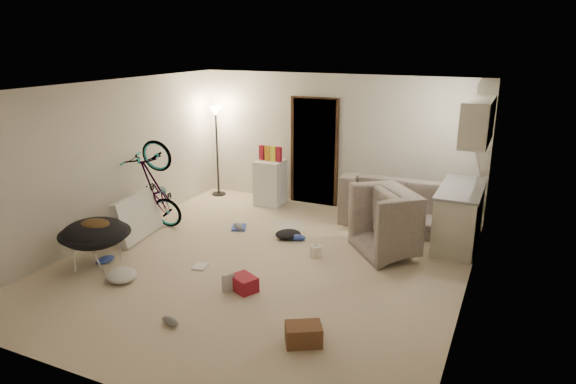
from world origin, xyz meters
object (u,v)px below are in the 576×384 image
at_px(floor_lamp, 216,132).
at_px(drink_case_b, 244,283).
at_px(juicer, 316,250).
at_px(armchair, 407,228).
at_px(drink_case_a, 304,334).
at_px(kitchen_counter, 459,217).
at_px(tv_box, 138,216).
at_px(saucer_chair, 96,239).
at_px(sofa, 408,208).
at_px(mini_fridge, 270,182).
at_px(bicycle, 157,205).

height_order(floor_lamp, drink_case_b, floor_lamp).
xyz_separation_m(drink_case_b, juicer, (0.44, 1.37, 0.00)).
bearing_deg(armchair, drink_case_a, 132.04).
distance_m(kitchen_counter, tv_box, 5.11).
bearing_deg(armchair, saucer_chair, 82.49).
relative_size(drink_case_b, juicer, 1.35).
height_order(kitchen_counter, sofa, kitchen_counter).
height_order(kitchen_counter, mini_fridge, kitchen_counter).
xyz_separation_m(kitchen_counter, sofa, (-0.89, 0.45, -0.12)).
xyz_separation_m(floor_lamp, bicycle, (0.10, -2.09, -0.89)).
height_order(kitchen_counter, drink_case_a, kitchen_counter).
bearing_deg(floor_lamp, kitchen_counter, -7.66).
xyz_separation_m(sofa, saucer_chair, (-3.62, -3.50, 0.09)).
bearing_deg(drink_case_b, armchair, 79.66).
bearing_deg(kitchen_counter, armchair, -135.17).
relative_size(sofa, tv_box, 2.04).
bearing_deg(bicycle, saucer_chair, -176.66).
relative_size(sofa, juicer, 8.87).
distance_m(bicycle, saucer_chair, 1.63).
bearing_deg(kitchen_counter, floor_lamp, 172.34).
xyz_separation_m(floor_lamp, mini_fridge, (1.25, -0.10, -0.87)).
distance_m(bicycle, mini_fridge, 2.30).
relative_size(floor_lamp, mini_fridge, 2.09).
bearing_deg(floor_lamp, juicer, -34.88).
relative_size(tv_box, juicer, 4.35).
bearing_deg(juicer, bicycle, 179.98).
height_order(floor_lamp, juicer, floor_lamp).
bearing_deg(drink_case_a, bicycle, 119.09).
relative_size(floor_lamp, bicycle, 1.14).
bearing_deg(drink_case_b, tv_box, -173.35).
xyz_separation_m(bicycle, tv_box, (0.00, -0.49, -0.06)).
xyz_separation_m(drink_case_a, drink_case_b, (-1.17, 0.78, -0.01)).
bearing_deg(armchair, kitchen_counter, -84.57).
height_order(kitchen_counter, drink_case_b, kitchen_counter).
bearing_deg(mini_fridge, bicycle, -121.57).
bearing_deg(saucer_chair, drink_case_b, 6.14).
xyz_separation_m(mini_fridge, juicer, (1.75, -1.99, -0.33)).
bearing_deg(sofa, drink_case_a, 85.20).
bearing_deg(sofa, saucer_chair, 42.34).
bearing_deg(bicycle, floor_lamp, -1.65).
bearing_deg(bicycle, drink_case_b, -123.60).
xyz_separation_m(floor_lamp, saucer_chair, (0.32, -3.70, -0.89)).
xyz_separation_m(armchair, juicer, (-1.16, -0.78, -0.26)).
bearing_deg(tv_box, kitchen_counter, 13.31).
distance_m(sofa, bicycle, 4.28).
xyz_separation_m(mini_fridge, drink_case_a, (2.47, -4.15, -0.32)).
distance_m(sofa, mini_fridge, 2.70).
height_order(bicycle, drink_case_b, bicycle).
distance_m(tv_box, juicer, 2.95).
bearing_deg(drink_case_a, sofa, 56.77).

